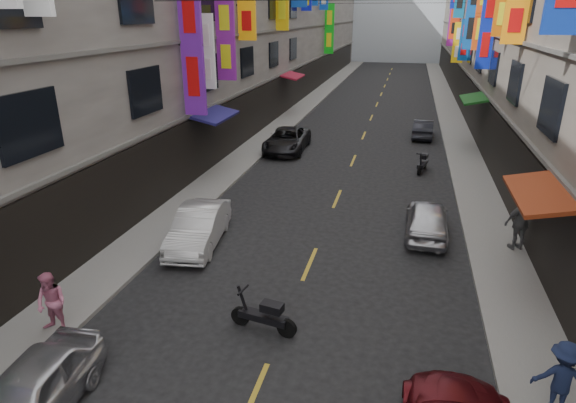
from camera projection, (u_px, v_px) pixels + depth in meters
The scene contains 14 objects.
sidewalk_left at pixel (296, 113), 38.48m from camera, with size 2.00×90.00×0.12m, color slate.
sidewalk_right at pixel (453, 121), 35.80m from camera, with size 2.00×90.00×0.12m, color slate.
street_awnings at pixel (319, 120), 21.89m from camera, with size 13.99×35.20×0.41m.
lane_markings at pixel (368, 126), 34.45m from camera, with size 0.12×80.20×0.01m.
scooter_crossing at pixel (264, 316), 12.04m from camera, with size 1.79×0.60×1.14m.
scooter_far_right at pixel (423, 163), 24.35m from camera, with size 0.66×1.78×1.14m.
car_left_near at pixel (30, 395), 9.29m from camera, with size 1.48×3.68×1.25m, color silver.
car_left_mid at pixel (199, 227), 16.53m from camera, with size 1.40×4.02×1.32m, color silver.
car_left_far at pixel (287, 140), 27.93m from camera, with size 2.17×4.70×1.31m, color black.
car_right_mid at pixel (427, 219), 17.27m from camera, with size 1.49×3.70×1.26m, color silver.
car_right_far at pixel (423, 129), 30.98m from camera, with size 1.23×3.54×1.17m, color #23242B.
pedestrian_lfar at pixel (52, 303), 11.71m from camera, with size 0.78×0.53×1.60m, color #CA6B8C.
pedestrian_rnear at pixel (562, 378), 9.32m from camera, with size 1.03×0.53×1.59m, color #151E3C.
pedestrian_rfar at pixel (521, 222), 15.85m from camera, with size 1.13×0.64×1.92m, color slate.
Camera 1 is at (2.60, 4.56, 7.50)m, focal length 30.00 mm.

